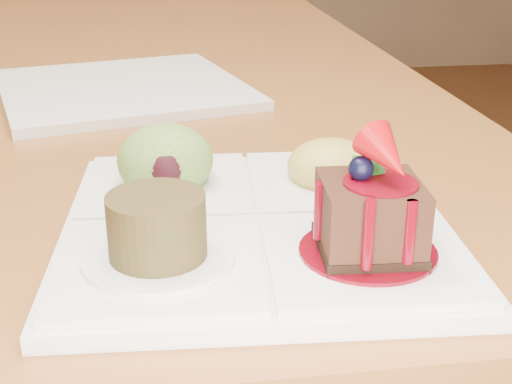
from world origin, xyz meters
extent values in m
cube|color=brown|center=(0.00, 0.00, 0.73)|extent=(1.00, 1.80, 0.04)
cylinder|color=brown|center=(0.44, 0.84, 0.35)|extent=(0.06, 0.06, 0.71)
cylinder|color=black|center=(0.59, 0.04, 0.21)|extent=(0.04, 0.04, 0.42)
cube|color=white|center=(0.20, -0.73, 0.76)|extent=(0.30, 0.30, 0.01)
cube|color=white|center=(0.26, -0.80, 0.77)|extent=(0.14, 0.14, 0.01)
cube|color=white|center=(0.13, -0.79, 0.77)|extent=(0.14, 0.14, 0.01)
cube|color=white|center=(0.13, -0.66, 0.77)|extent=(0.14, 0.14, 0.01)
cube|color=white|center=(0.27, -0.67, 0.77)|extent=(0.14, 0.14, 0.01)
cylinder|color=#57030D|center=(0.26, -0.80, 0.77)|extent=(0.09, 0.09, 0.00)
cube|color=black|center=(0.26, -0.80, 0.77)|extent=(0.07, 0.07, 0.01)
cube|color=black|center=(0.26, -0.80, 0.80)|extent=(0.07, 0.07, 0.04)
cylinder|color=#57030D|center=(0.26, -0.80, 0.82)|extent=(0.05, 0.05, 0.00)
sphere|color=black|center=(0.25, -0.80, 0.83)|extent=(0.02, 0.02, 0.02)
cone|color=#95090D|center=(0.27, -0.81, 0.84)|extent=(0.04, 0.05, 0.04)
cube|color=#134511|center=(0.26, -0.79, 0.82)|extent=(0.01, 0.02, 0.01)
cube|color=#134511|center=(0.26, -0.79, 0.82)|extent=(0.02, 0.02, 0.01)
cylinder|color=#57030D|center=(0.25, -0.83, 0.80)|extent=(0.01, 0.01, 0.04)
cylinder|color=#57030D|center=(0.27, -0.83, 0.80)|extent=(0.01, 0.01, 0.04)
cylinder|color=#57030D|center=(0.23, -0.80, 0.80)|extent=(0.01, 0.01, 0.04)
cylinder|color=white|center=(0.13, -0.79, 0.77)|extent=(0.10, 0.10, 0.00)
cylinder|color=#412212|center=(0.13, -0.79, 0.79)|extent=(0.06, 0.06, 0.04)
cylinder|color=#4E3410|center=(0.13, -0.79, 0.81)|extent=(0.05, 0.05, 0.00)
ellipsoid|color=olive|center=(0.13, -0.66, 0.79)|extent=(0.08, 0.08, 0.06)
ellipsoid|color=black|center=(0.13, -0.68, 0.79)|extent=(0.04, 0.03, 0.03)
ellipsoid|color=#B09A3F|center=(0.27, -0.67, 0.78)|extent=(0.07, 0.07, 0.04)
cube|color=#DD4010|center=(0.29, -0.66, 0.78)|extent=(0.02, 0.02, 0.02)
cube|color=#3B7118|center=(0.28, -0.65, 0.78)|extent=(0.02, 0.02, 0.01)
cube|color=#DD4010|center=(0.26, -0.65, 0.78)|extent=(0.02, 0.02, 0.02)
cube|color=#3B7118|center=(0.25, -0.66, 0.78)|extent=(0.02, 0.02, 0.02)
cube|color=#DD4010|center=(0.26, -0.67, 0.78)|extent=(0.02, 0.02, 0.01)
cube|color=#3B7118|center=(0.26, -0.68, 0.78)|extent=(0.02, 0.02, 0.02)
cube|color=#DD4010|center=(0.27, -0.68, 0.78)|extent=(0.02, 0.02, 0.02)
cube|color=#3B7118|center=(0.29, -0.68, 0.78)|extent=(0.02, 0.02, 0.02)
cube|color=white|center=(0.09, -0.30, 0.76)|extent=(0.35, 0.35, 0.01)
camera|label=1|loc=(0.13, -1.20, 0.98)|focal=50.00mm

